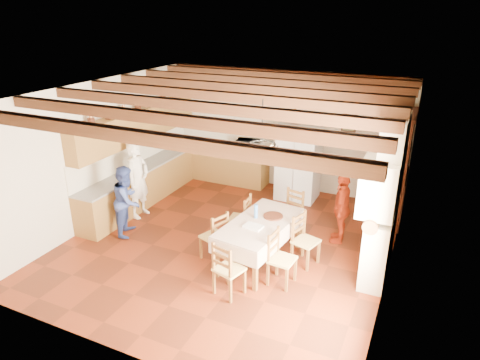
% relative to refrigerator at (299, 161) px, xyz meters
% --- Properties ---
extents(floor, '(6.00, 6.50, 0.02)m').
position_rel_refrigerator_xyz_m(floor, '(-0.55, -2.68, -0.95)').
color(floor, '#52200F').
rests_on(floor, ground).
extents(ceiling, '(6.00, 6.50, 0.02)m').
position_rel_refrigerator_xyz_m(ceiling, '(-0.55, -2.68, 2.07)').
color(ceiling, silver).
rests_on(ceiling, ground).
extents(wall_back, '(6.00, 0.02, 3.00)m').
position_rel_refrigerator_xyz_m(wall_back, '(-0.55, 0.58, 0.56)').
color(wall_back, beige).
rests_on(wall_back, ground).
extents(wall_front, '(6.00, 0.02, 3.00)m').
position_rel_refrigerator_xyz_m(wall_front, '(-0.55, -5.94, 0.56)').
color(wall_front, beige).
rests_on(wall_front, ground).
extents(wall_left, '(0.02, 6.50, 3.00)m').
position_rel_refrigerator_xyz_m(wall_left, '(-3.56, -2.68, 0.56)').
color(wall_left, beige).
rests_on(wall_left, ground).
extents(wall_right, '(0.02, 6.50, 3.00)m').
position_rel_refrigerator_xyz_m(wall_right, '(2.46, -2.68, 0.56)').
color(wall_right, beige).
rests_on(wall_right, ground).
extents(ceiling_beams, '(6.00, 6.30, 0.16)m').
position_rel_refrigerator_xyz_m(ceiling_beams, '(-0.55, -2.68, 1.97)').
color(ceiling_beams, '#3C2013').
rests_on(ceiling_beams, ground).
extents(lower_cabinets_left, '(0.60, 4.30, 0.86)m').
position_rel_refrigerator_xyz_m(lower_cabinets_left, '(-3.25, -1.63, -0.51)').
color(lower_cabinets_left, olive).
rests_on(lower_cabinets_left, ground).
extents(lower_cabinets_back, '(2.30, 0.60, 0.86)m').
position_rel_refrigerator_xyz_m(lower_cabinets_back, '(-2.10, 0.27, -0.51)').
color(lower_cabinets_back, olive).
rests_on(lower_cabinets_back, ground).
extents(countertop_left, '(0.62, 4.30, 0.04)m').
position_rel_refrigerator_xyz_m(countertop_left, '(-3.25, -1.63, -0.06)').
color(countertop_left, gray).
rests_on(countertop_left, lower_cabinets_left).
extents(countertop_back, '(2.34, 0.62, 0.04)m').
position_rel_refrigerator_xyz_m(countertop_back, '(-2.10, 0.27, -0.06)').
color(countertop_back, gray).
rests_on(countertop_back, lower_cabinets_back).
extents(backsplash_left, '(0.03, 4.30, 0.60)m').
position_rel_refrigerator_xyz_m(backsplash_left, '(-3.54, -1.63, 0.26)').
color(backsplash_left, '#EEE1CB').
rests_on(backsplash_left, ground).
extents(backsplash_back, '(2.30, 0.03, 0.60)m').
position_rel_refrigerator_xyz_m(backsplash_back, '(-2.10, 0.56, 0.26)').
color(backsplash_back, '#EEE1CB').
rests_on(backsplash_back, ground).
extents(upper_cabinets, '(0.35, 4.20, 0.70)m').
position_rel_refrigerator_xyz_m(upper_cabinets, '(-3.38, -1.63, 0.91)').
color(upper_cabinets, olive).
rests_on(upper_cabinets, ground).
extents(fireplace, '(0.56, 1.60, 2.80)m').
position_rel_refrigerator_xyz_m(fireplace, '(2.17, -2.48, 0.46)').
color(fireplace, beige).
rests_on(fireplace, ground).
extents(wall_picture, '(0.34, 0.03, 0.42)m').
position_rel_refrigerator_xyz_m(wall_picture, '(1.00, 0.55, 0.91)').
color(wall_picture, '#322319').
rests_on(wall_picture, ground).
extents(refrigerator, '(0.95, 0.78, 1.88)m').
position_rel_refrigerator_xyz_m(refrigerator, '(0.00, 0.00, 0.00)').
color(refrigerator, white).
rests_on(refrigerator, floor).
extents(hutch, '(0.58, 1.34, 2.40)m').
position_rel_refrigerator_xyz_m(hutch, '(2.20, -0.28, 0.26)').
color(hutch, '#37180E').
rests_on(hutch, floor).
extents(dining_table, '(1.17, 1.94, 0.80)m').
position_rel_refrigerator_xyz_m(dining_table, '(0.25, -3.04, -0.22)').
color(dining_table, beige).
rests_on(dining_table, floor).
extents(chandelier, '(0.47, 0.47, 0.03)m').
position_rel_refrigerator_xyz_m(chandelier, '(0.25, -3.04, 1.31)').
color(chandelier, black).
rests_on(chandelier, ground).
extents(chair_left_near, '(0.52, 0.53, 0.96)m').
position_rel_refrigerator_xyz_m(chair_left_near, '(-0.55, -3.31, -0.46)').
color(chair_left_near, brown).
rests_on(chair_left_near, floor).
extents(chair_left_far, '(0.44, 0.46, 0.96)m').
position_rel_refrigerator_xyz_m(chair_left_far, '(-0.42, -2.48, -0.46)').
color(chair_left_far, brown).
rests_on(chair_left_far, floor).
extents(chair_right_near, '(0.44, 0.45, 0.96)m').
position_rel_refrigerator_xyz_m(chair_right_near, '(0.85, -3.53, -0.46)').
color(chair_right_near, brown).
rests_on(chair_right_near, floor).
extents(chair_right_far, '(0.50, 0.52, 0.96)m').
position_rel_refrigerator_xyz_m(chair_right_far, '(1.04, -2.78, -0.46)').
color(chair_right_far, brown).
rests_on(chair_right_far, floor).
extents(chair_end_near, '(0.52, 0.50, 0.96)m').
position_rel_refrigerator_xyz_m(chair_end_near, '(0.17, -4.15, -0.46)').
color(chair_end_near, brown).
rests_on(chair_end_near, floor).
extents(chair_end_far, '(0.51, 0.49, 0.96)m').
position_rel_refrigerator_xyz_m(chair_end_far, '(0.44, -1.87, -0.46)').
color(chair_end_far, brown).
rests_on(chair_end_far, floor).
extents(person_man, '(0.41, 0.63, 1.72)m').
position_rel_refrigerator_xyz_m(person_man, '(-2.89, -2.42, -0.08)').
color(person_man, white).
rests_on(person_man, floor).
extents(person_woman_blue, '(0.76, 0.86, 1.46)m').
position_rel_refrigerator_xyz_m(person_woman_blue, '(-2.60, -3.17, -0.21)').
color(person_woman_blue, '#364A97').
rests_on(person_woman_blue, floor).
extents(person_woman_red, '(0.43, 0.88, 1.45)m').
position_rel_refrigerator_xyz_m(person_woman_red, '(1.42, -1.68, -0.22)').
color(person_woman_red, '#9F290F').
rests_on(person_woman_red, floor).
extents(microwave, '(0.63, 0.47, 0.32)m').
position_rel_refrigerator_xyz_m(microwave, '(-1.45, 0.27, 0.12)').
color(microwave, silver).
rests_on(microwave, countertop_back).
extents(fridge_vase, '(0.31, 0.31, 0.31)m').
position_rel_refrigerator_xyz_m(fridge_vase, '(-0.15, 0.00, 1.10)').
color(fridge_vase, '#37180E').
rests_on(fridge_vase, refrigerator).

